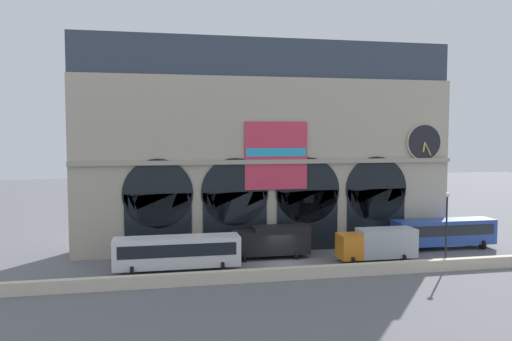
{
  "coord_description": "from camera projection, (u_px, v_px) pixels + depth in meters",
  "views": [
    {
      "loc": [
        -11.8,
        -45.3,
        12.06
      ],
      "look_at": [
        -1.65,
        5.0,
        8.43
      ],
      "focal_mm": 35.6,
      "sensor_mm": 36.0,
      "label": 1
    }
  ],
  "objects": [
    {
      "name": "street_lamp_quayside",
      "position": [
        447.0,
        220.0,
        45.67
      ],
      "size": [
        0.44,
        0.44,
        6.9
      ],
      "color": "black",
      "rests_on": "ground"
    },
    {
      "name": "quay_parapet_wall",
      "position": [
        299.0,
        273.0,
        42.4
      ],
      "size": [
        90.0,
        0.7,
        1.02
      ],
      "primitive_type": "cube",
      "color": "beige",
      "rests_on": "ground"
    },
    {
      "name": "box_truck_mideast",
      "position": [
        378.0,
        244.0,
        48.29
      ],
      "size": [
        7.5,
        2.91,
        3.12
      ],
      "color": "orange",
      "rests_on": "ground"
    },
    {
      "name": "bus_east",
      "position": [
        444.0,
        232.0,
        53.64
      ],
      "size": [
        11.0,
        3.25,
        3.1
      ],
      "color": "#28479E",
      "rests_on": "ground"
    },
    {
      "name": "ground_plane",
      "position": [
        284.0,
        264.0,
        47.47
      ],
      "size": [
        200.0,
        200.0,
        0.0
      ],
      "primitive_type": "plane",
      "color": "slate"
    },
    {
      "name": "bus_midwest",
      "position": [
        177.0,
        252.0,
        44.57
      ],
      "size": [
        11.0,
        3.25,
        3.1
      ],
      "color": "white",
      "rests_on": "ground"
    },
    {
      "name": "station_building",
      "position": [
        267.0,
        148.0,
        53.84
      ],
      "size": [
        39.7,
        4.97,
        21.93
      ],
      "color": "#B2A891",
      "rests_on": "ground"
    },
    {
      "name": "box_truck_center",
      "position": [
        272.0,
        241.0,
        49.66
      ],
      "size": [
        7.5,
        2.91,
        3.12
      ],
      "color": "black",
      "rests_on": "ground"
    }
  ]
}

